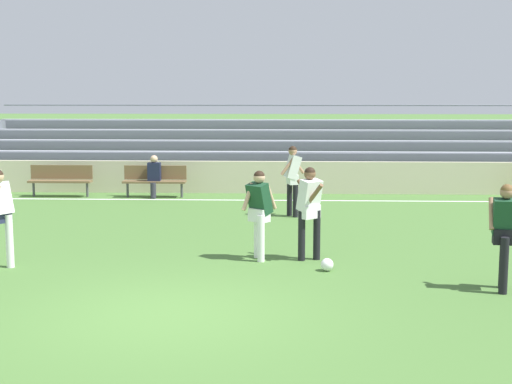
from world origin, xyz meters
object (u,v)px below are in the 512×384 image
object	(u,v)px
player_white_dropping_back	(310,205)
bench_far_right	(155,178)
bleacher_stand	(306,149)
player_white_pressing_high	(293,174)
soccer_ball	(327,265)
bench_near_wall_gap	(61,178)
player_dark_trailing_run	(259,207)
player_dark_wide_left	(505,228)
spectator_seated	(154,173)

from	to	relation	value
player_white_dropping_back	bench_far_right	bearing A→B (deg)	118.60
bleacher_stand	player_white_pressing_high	bearing A→B (deg)	-94.36
player_white_pressing_high	soccer_ball	distance (m)	5.48
bench_near_wall_gap	player_white_pressing_high	distance (m)	7.34
player_dark_trailing_run	player_dark_wide_left	distance (m)	4.29
player_dark_wide_left	bleacher_stand	bearing A→B (deg)	101.05
player_white_dropping_back	player_dark_trailing_run	xyz separation A→B (m)	(-0.91, -0.00, -0.05)
bench_far_right	player_white_dropping_back	distance (m)	8.73
bench_far_right	bench_near_wall_gap	size ratio (longest dim) A/B	1.00
soccer_ball	player_dark_trailing_run	bearing A→B (deg)	146.02
bench_near_wall_gap	player_dark_trailing_run	xyz separation A→B (m)	(5.99, -7.65, 0.42)
bench_near_wall_gap	soccer_ball	xyz separation A→B (m)	(7.18, -8.46, -0.44)
bench_far_right	soccer_ball	bearing A→B (deg)	-62.24
spectator_seated	soccer_ball	xyz separation A→B (m)	(4.45, -8.34, -0.59)
player_dark_trailing_run	player_white_pressing_high	size ratio (longest dim) A/B	0.95
player_white_dropping_back	player_dark_wide_left	size ratio (longest dim) A/B	1.02
player_dark_wide_left	bench_near_wall_gap	bearing A→B (deg)	135.70
bench_far_right	player_dark_trailing_run	size ratio (longest dim) A/B	1.10
player_white_dropping_back	soccer_ball	distance (m)	1.24
player_white_pressing_high	soccer_ball	bearing A→B (deg)	-84.27
player_white_dropping_back	player_dark_trailing_run	distance (m)	0.91
bench_far_right	player_white_pressing_high	xyz separation A→B (m)	(3.91, -3.08, 0.49)
bench_near_wall_gap	player_white_pressing_high	bearing A→B (deg)	-24.88
player_white_dropping_back	soccer_ball	size ratio (longest dim) A/B	7.73
spectator_seated	bleacher_stand	bearing A→B (deg)	42.47
bench_far_right	soccer_ball	distance (m)	9.57
spectator_seated	player_dark_trailing_run	distance (m)	8.22
spectator_seated	player_white_dropping_back	world-z (taller)	player_white_dropping_back
player_white_dropping_back	player_white_pressing_high	size ratio (longest dim) A/B	0.99
bleacher_stand	player_white_dropping_back	world-z (taller)	bleacher_stand
bench_near_wall_gap	spectator_seated	xyz separation A→B (m)	(2.73, -0.12, 0.16)
player_dark_trailing_run	player_white_pressing_high	world-z (taller)	player_white_pressing_high
bench_far_right	player_white_dropping_back	world-z (taller)	player_white_dropping_back
bleacher_stand	player_dark_trailing_run	xyz separation A→B (m)	(-1.19, -11.61, -0.09)
spectator_seated	player_dark_wide_left	world-z (taller)	player_dark_wide_left
bleacher_stand	bench_far_right	size ratio (longest dim) A/B	12.29
player_dark_trailing_run	player_dark_wide_left	world-z (taller)	player_dark_wide_left
player_white_dropping_back	player_white_pressing_high	distance (m)	4.58
player_dark_wide_left	soccer_ball	xyz separation A→B (m)	(-2.64, 1.13, -0.88)
bench_near_wall_gap	player_white_dropping_back	bearing A→B (deg)	-47.96
player_white_pressing_high	player_white_dropping_back	bearing A→B (deg)	-86.77
bench_far_right	player_dark_wide_left	size ratio (longest dim) A/B	1.08
bench_near_wall_gap	player_dark_wide_left	xyz separation A→B (m)	(9.82, -9.58, 0.44)
bench_far_right	bench_near_wall_gap	xyz separation A→B (m)	(-2.73, 0.00, 0.00)
player_white_pressing_high	spectator_seated	bearing A→B (deg)	142.85
spectator_seated	player_dark_trailing_run	xyz separation A→B (m)	(3.26, -7.54, 0.27)
player_dark_trailing_run	bench_far_right	bearing A→B (deg)	113.08
bench_far_right	player_white_dropping_back	xyz separation A→B (m)	(4.17, -7.65, 0.47)
bench_far_right	soccer_ball	world-z (taller)	bench_far_right
player_dark_trailing_run	bench_near_wall_gap	bearing A→B (deg)	128.05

